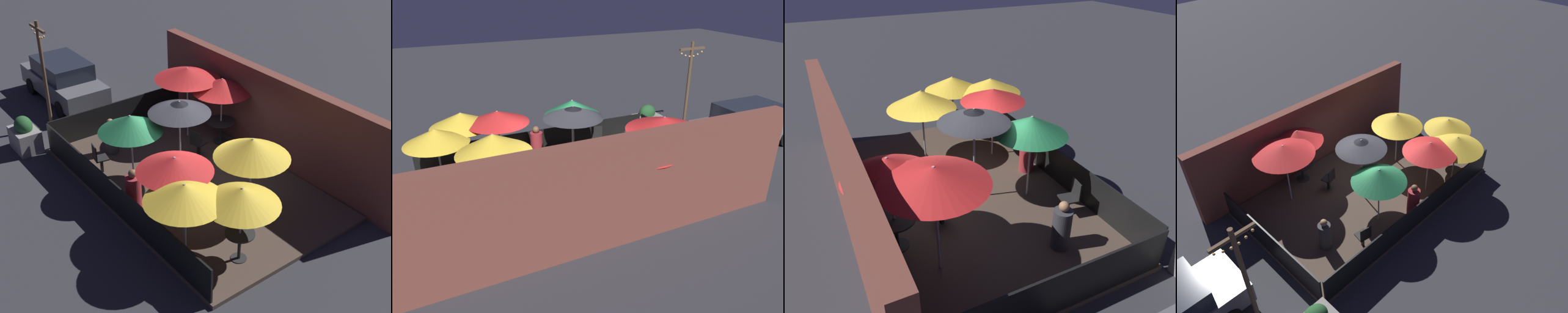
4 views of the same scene
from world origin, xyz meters
TOP-DOWN VIEW (x-y plane):
  - ground_plane at (0.00, 0.00)m, footprint 60.00×60.00m
  - patio_deck at (0.00, 0.00)m, footprint 8.49×5.23m
  - building_wall at (0.00, 2.85)m, footprint 10.09×0.36m
  - fence_front at (0.00, -2.57)m, footprint 8.29×0.05m
  - fence_side_left at (-4.20, 0.00)m, footprint 0.05×5.03m
  - patio_umbrella_0 at (3.41, -1.15)m, footprint 1.81×1.81m
  - patio_umbrella_1 at (-1.28, 2.13)m, footprint 1.87×1.87m
  - patio_umbrella_2 at (-2.28, 1.53)m, footprint 2.11×2.11m
  - patio_umbrella_3 at (-0.32, -0.18)m, footprint 1.77×1.77m
  - patio_umbrella_4 at (1.56, -1.68)m, footprint 1.93×1.93m
  - patio_umbrella_5 at (-0.82, -1.47)m, footprint 1.81×1.81m
  - patio_umbrella_6 at (2.58, -2.12)m, footprint 1.93×1.93m
  - patio_umbrella_7 at (2.12, 0.32)m, footprint 1.99×1.99m
  - dining_table_0 at (3.41, -1.15)m, footprint 0.72×0.72m
  - dining_table_1 at (-1.28, 2.13)m, footprint 0.92×0.92m
  - patio_chair_0 at (-0.94, 0.92)m, footprint 0.49×0.49m
  - patio_chair_1 at (-2.00, -1.95)m, footprint 0.46×0.46m
  - patron_0 at (0.24, -2.11)m, footprint 0.49×0.49m
  - patron_1 at (-2.82, -1.05)m, footprint 0.50×0.50m
  - planter_box at (-4.85, -3.09)m, footprint 1.08×0.75m
  - light_post at (-5.75, -1.82)m, footprint 1.10×0.12m
  - parked_car_0 at (-7.58, -0.40)m, footprint 4.26×1.81m

SIDE VIEW (x-z plane):
  - ground_plane at x=0.00m, z-range 0.00..0.00m
  - patio_deck at x=0.00m, z-range 0.00..0.12m
  - planter_box at x=-4.85m, z-range -0.08..1.10m
  - fence_front at x=0.00m, z-range 0.12..1.07m
  - fence_side_left at x=-4.20m, z-range 0.12..1.07m
  - patio_chair_1 at x=-2.00m, z-range 0.16..1.10m
  - patron_1 at x=-2.82m, z-range 0.05..1.23m
  - patio_chair_0 at x=-0.94m, z-range 0.17..1.11m
  - patron_0 at x=0.24m, z-range 0.04..1.33m
  - dining_table_0 at x=3.41m, z-range 0.33..1.11m
  - dining_table_1 at x=-1.28m, z-range 0.35..1.11m
  - parked_car_0 at x=-7.58m, z-range 0.04..1.66m
  - building_wall at x=0.00m, z-range 0.00..2.81m
  - patio_umbrella_0 at x=3.41m, z-range 0.92..2.97m
  - patio_umbrella_6 at x=2.58m, z-range 0.94..3.03m
  - patio_umbrella_4 at x=1.56m, z-range 1.00..3.13m
  - patio_umbrella_7 at x=2.12m, z-range 0.96..3.18m
  - patio_umbrella_5 at x=-0.82m, z-range 0.99..3.23m
  - patio_umbrella_1 at x=-1.28m, z-range 1.02..3.24m
  - light_post at x=-5.75m, z-range 0.23..4.04m
  - patio_umbrella_2 at x=-2.28m, z-range 1.14..3.55m
  - patio_umbrella_3 at x=-0.32m, z-range 1.18..3.65m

